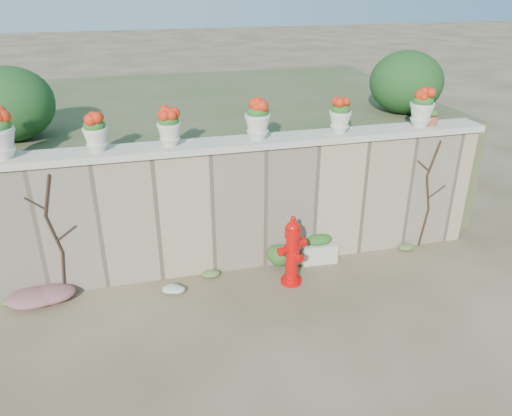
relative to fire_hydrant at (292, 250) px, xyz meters
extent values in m
plane|color=#4D3F26|center=(-0.67, -1.03, -0.57)|extent=(80.00, 80.00, 0.00)
cube|color=tan|center=(-0.67, 0.77, 0.43)|extent=(8.00, 0.40, 2.00)
cube|color=beige|center=(-0.67, 0.77, 1.48)|extent=(8.10, 0.52, 0.10)
cube|color=#384C23|center=(-0.67, 3.97, 0.43)|extent=(9.00, 6.00, 2.00)
ellipsoid|color=#143814|center=(-3.87, 1.97, 1.98)|extent=(1.30, 1.30, 1.10)
ellipsoid|color=#143814|center=(2.73, 1.97, 1.98)|extent=(1.30, 1.30, 1.10)
cylinder|color=black|center=(-3.33, 0.55, -0.22)|extent=(0.12, 0.04, 0.70)
cylinder|color=black|center=(-3.35, 0.55, 0.43)|extent=(0.17, 0.04, 0.61)
cylinder|color=black|center=(-3.34, 0.55, 1.03)|extent=(0.18, 0.04, 0.61)
cylinder|color=black|center=(-3.19, 0.55, 0.43)|extent=(0.30, 0.02, 0.22)
cylinder|color=black|center=(-3.52, 0.55, 0.93)|extent=(0.25, 0.02, 0.21)
cylinder|color=black|center=(2.57, 0.55, -0.22)|extent=(0.12, 0.04, 0.70)
cylinder|color=black|center=(2.55, 0.55, 0.43)|extent=(0.17, 0.04, 0.61)
cylinder|color=black|center=(2.56, 0.55, 1.03)|extent=(0.18, 0.04, 0.61)
cylinder|color=black|center=(2.71, 0.55, 0.43)|extent=(0.30, 0.02, 0.22)
cylinder|color=black|center=(2.38, 0.55, 0.93)|extent=(0.25, 0.02, 0.21)
cylinder|color=red|center=(0.00, 0.00, -0.54)|extent=(0.32, 0.32, 0.06)
cylinder|color=red|center=(0.00, 0.00, -0.11)|extent=(0.19, 0.19, 0.71)
cylinder|color=red|center=(0.00, 0.00, 0.06)|extent=(0.24, 0.24, 0.05)
cylinder|color=red|center=(0.00, 0.00, 0.30)|extent=(0.24, 0.24, 0.14)
ellipsoid|color=red|center=(0.00, 0.00, 0.41)|extent=(0.22, 0.22, 0.16)
cylinder|color=red|center=(0.00, 0.00, 0.50)|extent=(0.08, 0.08, 0.11)
cylinder|color=red|center=(-0.15, -0.06, 0.06)|extent=(0.19, 0.17, 0.11)
cylinder|color=red|center=(0.14, 0.07, 0.06)|extent=(0.19, 0.17, 0.11)
cylinder|color=red|center=(0.05, -0.11, -0.06)|extent=(0.14, 0.15, 0.10)
cube|color=beige|center=(0.64, 0.52, -0.40)|extent=(0.59, 0.36, 0.33)
ellipsoid|color=#1E5119|center=(0.64, 0.52, -0.18)|extent=(0.45, 0.29, 0.17)
ellipsoid|color=#1E5119|center=(-0.05, 0.39, -0.29)|extent=(0.59, 0.53, 0.56)
ellipsoid|color=#B32368|center=(-3.70, 0.42, -0.43)|extent=(1.02, 0.68, 0.27)
ellipsoid|color=white|center=(-1.79, 0.17, -0.49)|extent=(0.44, 0.35, 0.16)
ellipsoid|color=#1E5119|center=(-2.62, 0.77, 1.90)|extent=(0.29, 0.29, 0.18)
ellipsoid|color=red|center=(-2.62, 0.77, 1.97)|extent=(0.26, 0.26, 0.18)
ellipsoid|color=#1E5119|center=(-1.63, 0.77, 1.89)|extent=(0.29, 0.29, 0.17)
ellipsoid|color=red|center=(-1.63, 0.77, 1.97)|extent=(0.26, 0.26, 0.18)
ellipsoid|color=#1E5119|center=(-0.34, 0.77, 1.94)|extent=(0.33, 0.33, 0.20)
ellipsoid|color=red|center=(-0.34, 0.77, 2.02)|extent=(0.29, 0.29, 0.21)
ellipsoid|color=#1E5119|center=(0.96, 0.77, 1.89)|extent=(0.29, 0.29, 0.18)
ellipsoid|color=red|center=(0.96, 0.77, 1.97)|extent=(0.26, 0.26, 0.18)
ellipsoid|color=#1E5119|center=(2.35, 0.77, 1.94)|extent=(0.33, 0.33, 0.20)
ellipsoid|color=red|center=(2.35, 0.77, 2.03)|extent=(0.29, 0.29, 0.21)
ellipsoid|color=#1E5119|center=(2.56, 0.77, 1.72)|extent=(0.17, 0.17, 0.12)
camera|label=1|loc=(-2.13, -6.13, 3.76)|focal=35.00mm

